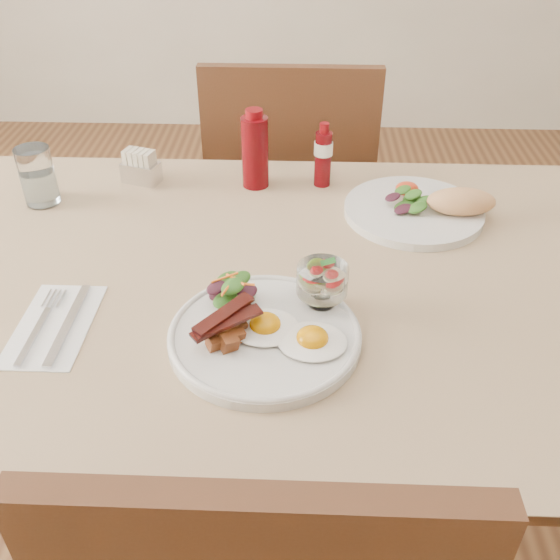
# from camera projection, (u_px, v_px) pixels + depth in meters

# --- Properties ---
(table) EXTENTS (1.33, 0.88, 0.75)m
(table) POSITION_uv_depth(u_px,v_px,m) (281.00, 316.00, 1.09)
(table) COLOR #4F2C19
(table) RESTS_ON ground
(chair_far) EXTENTS (0.42, 0.42, 0.93)m
(chair_far) POSITION_uv_depth(u_px,v_px,m) (290.00, 202.00, 1.71)
(chair_far) COLOR #4F2C19
(chair_far) RESTS_ON ground
(main_plate) EXTENTS (0.28, 0.28, 0.02)m
(main_plate) POSITION_uv_depth(u_px,v_px,m) (265.00, 336.00, 0.90)
(main_plate) COLOR silver
(main_plate) RESTS_ON table
(fried_eggs) EXTENTS (0.19, 0.14, 0.03)m
(fried_eggs) POSITION_uv_depth(u_px,v_px,m) (288.00, 333.00, 0.89)
(fried_eggs) COLOR white
(fried_eggs) RESTS_ON main_plate
(bacon_potato_pile) EXTENTS (0.10, 0.09, 0.04)m
(bacon_potato_pile) POSITION_uv_depth(u_px,v_px,m) (226.00, 328.00, 0.87)
(bacon_potato_pile) COLOR brown
(bacon_potato_pile) RESTS_ON main_plate
(side_salad) EXTENTS (0.08, 0.08, 0.04)m
(side_salad) POSITION_uv_depth(u_px,v_px,m) (233.00, 292.00, 0.94)
(side_salad) COLOR #275416
(side_salad) RESTS_ON main_plate
(fruit_cup) EXTENTS (0.08, 0.08, 0.08)m
(fruit_cup) POSITION_uv_depth(u_px,v_px,m) (322.00, 280.00, 0.93)
(fruit_cup) COLOR white
(fruit_cup) RESTS_ON main_plate
(second_plate) EXTENTS (0.29, 0.27, 0.07)m
(second_plate) POSITION_uv_depth(u_px,v_px,m) (425.00, 207.00, 1.19)
(second_plate) COLOR silver
(second_plate) RESTS_ON table
(ketchup_bottle) EXTENTS (0.06, 0.06, 0.16)m
(ketchup_bottle) POSITION_uv_depth(u_px,v_px,m) (255.00, 151.00, 1.26)
(ketchup_bottle) COLOR #56040A
(ketchup_bottle) RESTS_ON table
(hot_sauce_bottle) EXTENTS (0.05, 0.05, 0.13)m
(hot_sauce_bottle) POSITION_uv_depth(u_px,v_px,m) (323.00, 156.00, 1.27)
(hot_sauce_bottle) COLOR #56040A
(hot_sauce_bottle) RESTS_ON table
(sugar_caddy) EXTENTS (0.09, 0.06, 0.07)m
(sugar_caddy) POSITION_uv_depth(u_px,v_px,m) (141.00, 168.00, 1.30)
(sugar_caddy) COLOR silver
(sugar_caddy) RESTS_ON table
(water_glass) EXTENTS (0.07, 0.07, 0.11)m
(water_glass) POSITION_uv_depth(u_px,v_px,m) (38.00, 179.00, 1.21)
(water_glass) COLOR white
(water_glass) RESTS_ON table
(napkin_cutlery) EXTENTS (0.11, 0.20, 0.01)m
(napkin_cutlery) POSITION_uv_depth(u_px,v_px,m) (55.00, 325.00, 0.93)
(napkin_cutlery) COLOR white
(napkin_cutlery) RESTS_ON table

